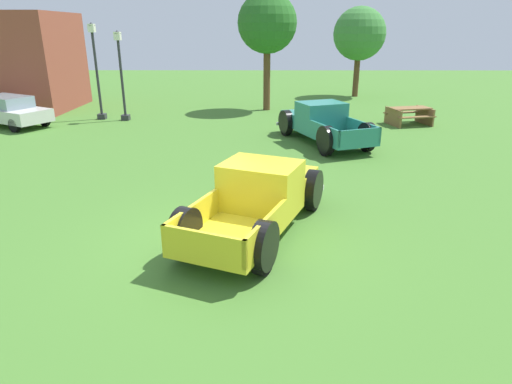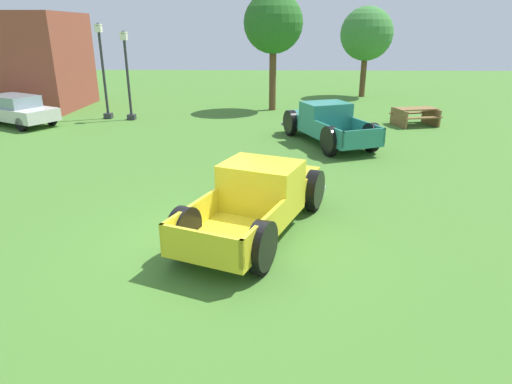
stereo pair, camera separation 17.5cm
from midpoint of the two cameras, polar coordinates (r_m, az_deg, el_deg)
ground_plane at (r=9.20m, az=-5.43°, el=-6.43°), size 80.00×80.00×0.00m
pickup_truck_foreground at (r=9.66m, az=0.26°, el=-0.49°), size 3.35×5.04×1.46m
pickup_truck_behind_left at (r=17.43m, az=7.92°, el=8.82°), size 3.40×5.22×1.51m
sedan_distant_a at (r=22.94m, az=-29.39°, el=9.12°), size 4.25×3.35×1.33m
lamp_post_near at (r=22.77m, az=-20.01°, el=14.51°), size 0.36×0.36×4.39m
lamp_post_far at (r=22.14m, az=-17.13°, el=14.23°), size 0.36×0.36×4.05m
picnic_table at (r=21.51m, az=18.86°, el=9.49°), size 2.09×1.86×0.78m
oak_tree_east at (r=24.01m, az=1.23°, el=20.80°), size 3.02×3.02×5.90m
oak_tree_west at (r=29.77m, az=12.97°, el=19.16°), size 3.22×3.22×5.43m
brick_pavilion at (r=27.54m, az=-28.37°, el=14.49°), size 5.36×5.30×4.92m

